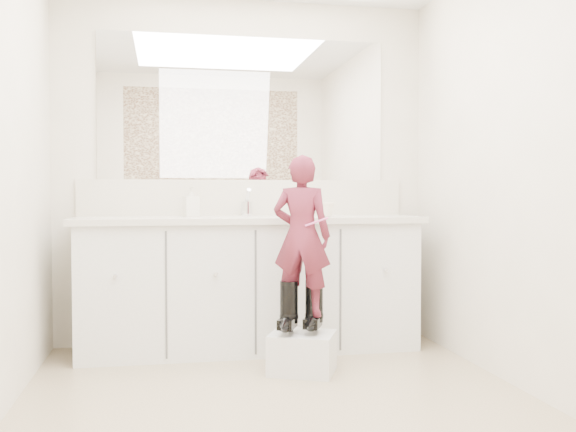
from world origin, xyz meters
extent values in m
plane|color=#877658|center=(0.00, 0.00, 0.00)|extent=(3.00, 3.00, 0.00)
plane|color=beige|center=(0.00, 1.50, 1.20)|extent=(2.60, 0.00, 2.60)
plane|color=beige|center=(0.00, -1.50, 1.20)|extent=(2.60, 0.00, 2.60)
plane|color=beige|center=(1.30, 0.00, 1.20)|extent=(0.00, 3.00, 3.00)
cube|color=silver|center=(0.00, 1.23, 0.42)|extent=(2.20, 0.55, 0.85)
cube|color=beige|center=(0.00, 1.21, 0.87)|extent=(2.28, 0.58, 0.04)
cube|color=beige|center=(0.00, 1.49, 1.02)|extent=(2.28, 0.03, 0.25)
cube|color=white|center=(0.00, 1.49, 1.64)|extent=(2.00, 0.02, 1.00)
cylinder|color=silver|center=(0.00, 1.38, 0.94)|extent=(0.08, 0.08, 0.10)
imported|color=beige|center=(0.51, 1.16, 0.94)|extent=(0.11, 0.11, 0.10)
imported|color=silver|center=(-0.38, 1.30, 0.99)|extent=(0.11, 0.11, 0.20)
cube|color=silver|center=(0.23, 0.61, 0.12)|extent=(0.46, 0.42, 0.23)
imported|color=#A03145|center=(0.23, 0.63, 0.80)|extent=(0.40, 0.34, 0.93)
cylinder|color=pink|center=(0.30, 0.55, 0.88)|extent=(0.13, 0.07, 0.06)
camera|label=1|loc=(-0.56, -3.01, 1.04)|focal=40.00mm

